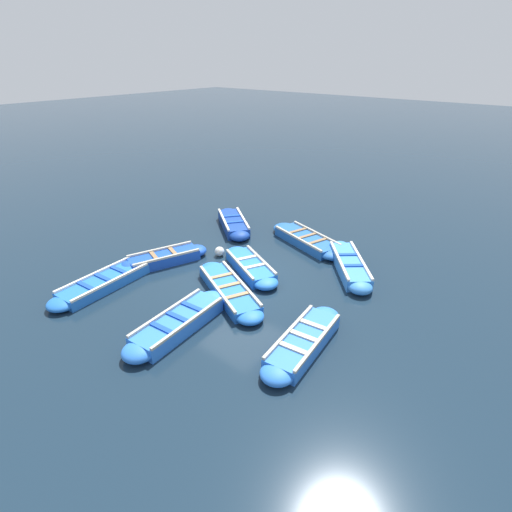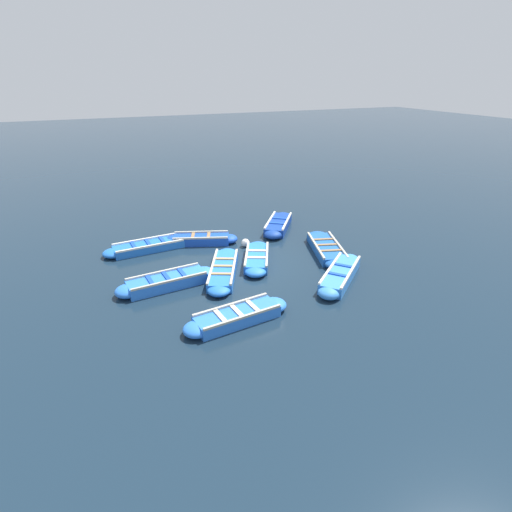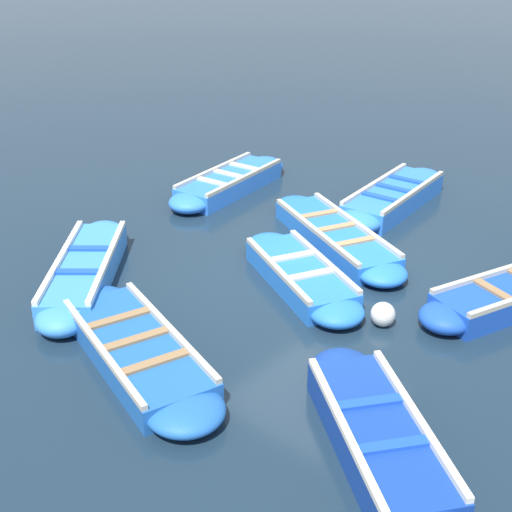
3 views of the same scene
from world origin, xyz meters
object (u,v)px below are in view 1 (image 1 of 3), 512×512
Objects in this scene: boat_far_corner at (250,267)px; buoy_orange_near at (220,251)px; boat_end_of_row at (229,290)px; boat_alongside at (307,240)px; boat_tucked at (164,258)px; boat_broadside at (303,342)px; boat_stern_in at (233,223)px; boat_inner_gap at (104,282)px; boat_drifting at (349,265)px; boat_mid_row at (178,323)px.

buoy_orange_near is (-0.16, -1.59, 0.01)m from boat_far_corner.
boat_end_of_row is 0.98× the size of boat_alongside.
boat_tucked reaches higher than boat_broadside.
boat_broadside is at bearing 54.77° from boat_stern_in.
boat_stern_in reaches higher than boat_inner_gap.
boat_alongside is at bearing 100.48° from boat_stern_in.
boat_alongside is (-0.86, -2.25, -0.03)m from boat_drifting.
boat_stern_in is at bearing -125.23° from boat_broadside.
boat_far_corner reaches higher than buoy_orange_near.
boat_far_corner is at bearing 142.06° from boat_inner_gap.
boat_alongside is at bearing 174.21° from boat_far_corner.
boat_alongside is at bearing 146.15° from boat_tucked.
boat_tucked is 6.29m from boat_broadside.
boat_drifting is 0.89× the size of boat_mid_row.
boat_end_of_row is 2.65m from buoy_orange_near.
boat_far_corner is 1.61m from boat_end_of_row.
boat_tucked reaches higher than boat_alongside.
boat_stern_in is (-6.09, -0.07, 0.04)m from boat_inner_gap.
boat_tucked is 2.22m from boat_inner_gap.
boat_tucked reaches higher than boat_inner_gap.
boat_end_of_row is 1.00× the size of boat_inner_gap.
boat_broadside is at bearing 32.04° from boat_alongside.
boat_mid_row is at bearing -63.88° from boat_broadside.
boat_inner_gap is at bearing -42.95° from boat_drifting.
boat_stern_in is at bearing -139.24° from boat_end_of_row.
buoy_orange_near is (-3.85, 1.29, 0.01)m from boat_inner_gap.
boat_drifting is 4.24m from boat_end_of_row.
boat_drifting is 0.84× the size of boat_inner_gap.
boat_drifting is 2.41m from boat_alongside.
boat_stern_in is (-6.05, -3.53, 0.00)m from boat_mid_row.
boat_inner_gap is at bearing -25.42° from boat_alongside.
boat_inner_gap is (2.22, -0.18, -0.02)m from boat_tucked.
boat_stern_in is at bearing -149.73° from boat_mid_row.
boat_alongside is (-6.65, -0.28, -0.03)m from boat_mid_row.
buoy_orange_near is (1.98, -4.14, -0.02)m from boat_drifting.
boat_mid_row is at bearing 30.27° from boat_stern_in.
buoy_orange_near is (-3.81, -2.17, -0.02)m from boat_mid_row.
boat_mid_row is (3.65, 0.58, 0.03)m from boat_far_corner.
boat_broadside is 9.90× the size of buoy_orange_near.
boat_stern_in is at bearing -179.30° from boat_inner_gap.
boat_inner_gap is (2.14, -3.32, 0.00)m from boat_end_of_row.
buoy_orange_near is at bearing 31.29° from boat_stern_in.
boat_drifting reaches higher than buoy_orange_near.
boat_tucked reaches higher than boat_far_corner.
boat_tucked is 3.88m from boat_stern_in.
boat_drifting is at bearing 68.99° from boat_alongside.
boat_stern_in is at bearing -176.26° from boat_tucked.
boat_tucked is at bearing 3.74° from boat_stern_in.
boat_mid_row reaches higher than boat_broadside.
boat_inner_gap is at bearing -4.60° from boat_tucked.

